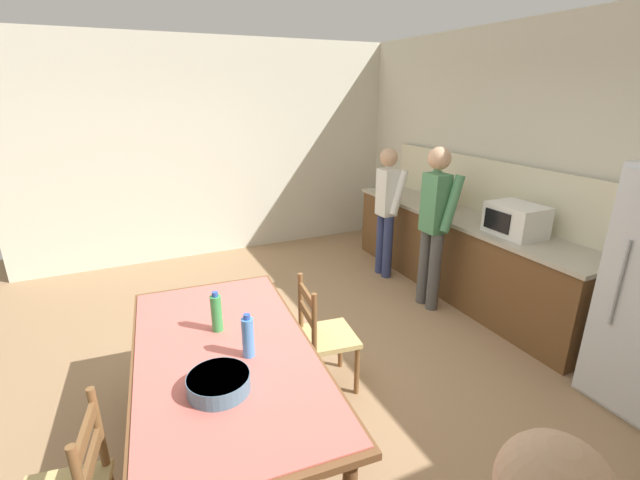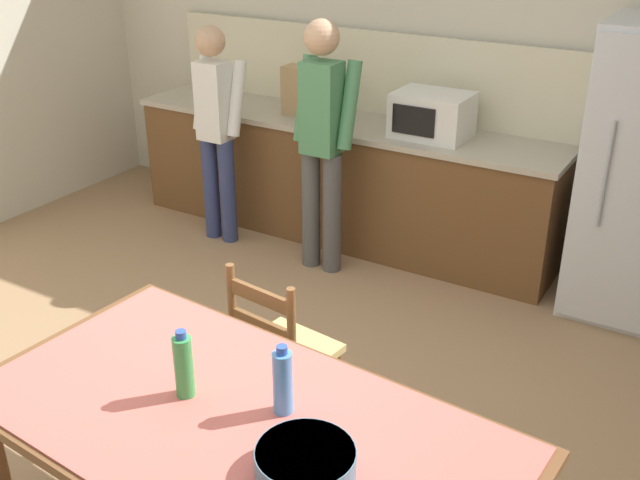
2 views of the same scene
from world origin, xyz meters
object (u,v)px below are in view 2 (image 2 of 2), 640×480
Objects in this scene: microwave at (432,115)px; dining_table at (239,437)px; paper_bag at (300,91)px; bottle_off_centre at (283,382)px; serving_bowl at (305,461)px; chair_side_far_left at (281,353)px; bottle_near_centre at (184,366)px; person_at_sink at (216,125)px; person_at_counter at (322,136)px.

microwave is 3.04m from dining_table.
paper_bag is 1.33× the size of bottle_off_centre.
paper_bag is 3.32m from bottle_off_centre.
microwave is at bearing 106.56° from serving_bowl.
paper_bag is 0.40× the size of chair_side_far_left.
bottle_near_centre is (0.32, -2.94, -0.15)m from microwave.
bottle_near_centre is 1.00× the size of bottle_off_centre.
person_at_sink reaches higher than dining_table.
microwave is 0.31× the size of person_at_sink.
person_at_sink is (-2.37, 2.57, 0.06)m from serving_bowl.
microwave is 1.39× the size of paper_bag.
person_at_sink is (-1.45, -0.50, -0.16)m from microwave.
chair_side_far_left is (-0.14, 0.82, -0.47)m from bottle_near_centre.
person_at_sink is at bearing 132.33° from bottle_off_centre.
serving_bowl is 0.35× the size of chair_side_far_left.
bottle_near_centre is (1.37, -2.94, -0.18)m from paper_bag.
paper_bag is 0.72m from person_at_counter.
bottle_off_centre is at bearing 48.21° from dining_table.
bottle_near_centre is (-0.25, 0.02, 0.20)m from dining_table.
bottle_near_centre is 0.60m from serving_bowl.
dining_table is 1.29× the size of person_at_sink.
paper_bag is 1.13× the size of serving_bowl.
bottle_near_centre is 0.16× the size of person_at_counter.
bottle_off_centre is at bearing -76.56° from microwave.
paper_bag is at bearing 115.03° from bottle_near_centre.
microwave is at bearing 103.44° from bottle_off_centre.
person_at_sink is at bearing -129.65° from paper_bag.
serving_bowl is 0.19× the size of person_at_counter.
person_at_sink reaches higher than bottle_off_centre.
paper_bag reaches higher than microwave.
chair_side_far_left is at bearing -85.07° from microwave.
person_at_counter reaches higher than bottle_off_centre.
bottle_off_centre is 0.33m from serving_bowl.
microwave is 1.85× the size of bottle_off_centre.
microwave is 2.97m from bottle_near_centre.
person_at_counter is at bearing -136.72° from microwave.
microwave reaches higher than bottle_off_centre.
serving_bowl is 3.49m from person_at_sink.
bottle_off_centre is 0.17× the size of person_at_sink.
dining_table is 2.25× the size of chair_side_far_left.
paper_bag is at bearing 121.35° from bottle_off_centre.
serving_bowl is (0.91, -3.06, -0.23)m from microwave.
bottle_off_centre reaches higher than chair_side_far_left.
bottle_off_centre is 0.99m from chair_side_far_left.
person_at_sink is (-2.03, 2.46, 0.19)m from dining_table.
bottle_near_centre is 0.17× the size of person_at_sink.
person_at_counter is at bearing 117.90° from bottle_off_centre.
bottle_off_centre reaches higher than dining_table.
person_at_sink reaches higher than serving_bowl.
serving_bowl is at bearing 134.85° from chair_side_far_left.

